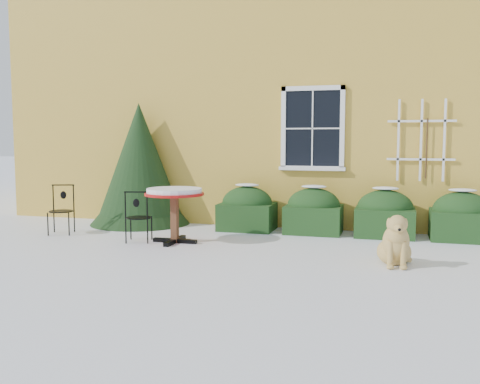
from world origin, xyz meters
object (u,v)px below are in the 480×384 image
(evergreen_shrub, at_px, (140,176))
(bistro_table, at_px, (174,197))
(patio_chair_near, at_px, (138,216))
(dog, at_px, (395,244))
(patio_chair_far, at_px, (62,209))

(evergreen_shrub, xyz_separation_m, bistro_table, (1.52, -1.76, -0.23))
(evergreen_shrub, relative_size, bistro_table, 2.49)
(patio_chair_near, bearing_deg, dog, 157.26)
(evergreen_shrub, bearing_deg, bistro_table, -49.13)
(dog, bearing_deg, bistro_table, 161.94)
(patio_chair_near, xyz_separation_m, dog, (4.26, -0.60, -0.14))
(dog, bearing_deg, evergreen_shrub, 147.43)
(bistro_table, height_order, dog, bistro_table)
(patio_chair_far, distance_m, dog, 6.10)
(evergreen_shrub, height_order, patio_chair_far, evergreen_shrub)
(dog, bearing_deg, patio_chair_far, 164.00)
(bistro_table, xyz_separation_m, patio_chair_far, (-2.39, 0.25, -0.32))
(evergreen_shrub, height_order, dog, evergreen_shrub)
(patio_chair_far, xyz_separation_m, dog, (6.02, -0.96, -0.15))
(evergreen_shrub, height_order, patio_chair_near, evergreen_shrub)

